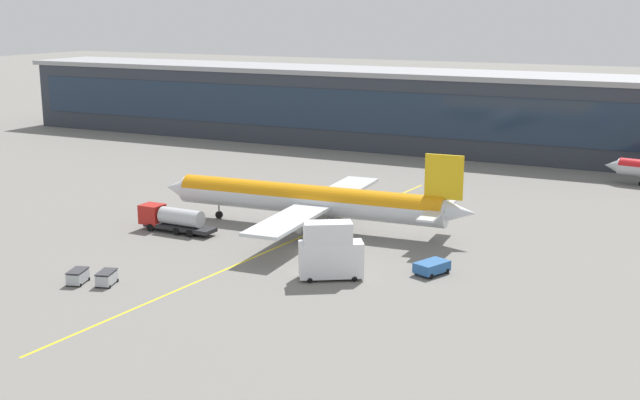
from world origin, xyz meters
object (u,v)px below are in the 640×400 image
object	(u,v)px
pushback_tug	(431,267)
baggage_cart_1	(107,278)
main_airliner	(310,200)
fuel_tanker	(172,219)
catering_lift	(330,251)
baggage_cart_0	(78,276)

from	to	relation	value
pushback_tug	baggage_cart_1	world-z (taller)	baggage_cart_1
main_airliner	fuel_tanker	bearing A→B (deg)	-148.52
catering_lift	pushback_tug	size ratio (longest dim) A/B	1.62
pushback_tug	baggage_cart_1	size ratio (longest dim) A/B	1.47
main_airliner	baggage_cart_0	xyz separation A→B (m)	(-11.90, -30.65, -3.08)
main_airliner	catering_lift	size ratio (longest dim) A/B	6.20
fuel_tanker	baggage_cart_1	world-z (taller)	fuel_tanker
main_airliner	baggage_cart_1	world-z (taller)	main_airliner
main_airliner	pushback_tug	size ratio (longest dim) A/B	10.03
fuel_tanker	baggage_cart_0	bearing A→B (deg)	-81.06
baggage_cart_0	catering_lift	bearing A→B (deg)	29.33
catering_lift	baggage_cart_0	xyz separation A→B (m)	(-23.22, -13.05, -2.28)
main_airliner	pushback_tug	bearing A→B (deg)	-28.82
pushback_tug	catering_lift	bearing A→B (deg)	-145.63
catering_lift	baggage_cart_1	size ratio (longest dim) A/B	2.37
pushback_tug	main_airliner	bearing A→B (deg)	151.18
fuel_tanker	baggage_cart_1	bearing A→B (deg)	-72.52
baggage_cart_1	fuel_tanker	bearing A→B (deg)	107.48
fuel_tanker	pushback_tug	world-z (taller)	fuel_tanker
catering_lift	baggage_cart_1	world-z (taller)	catering_lift
fuel_tanker	pushback_tug	distance (m)	35.86
fuel_tanker	baggage_cart_1	xyz separation A→B (m)	(6.41, -20.35, -0.96)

